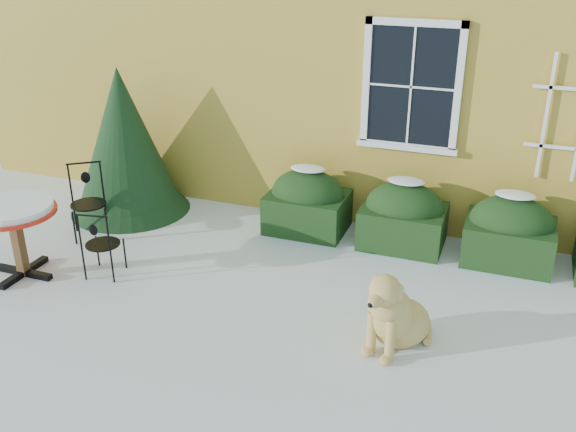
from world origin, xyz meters
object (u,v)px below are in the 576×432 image
at_px(patio_chair_near, 101,243).
at_px(dog, 394,315).
at_px(evergreen_shrub, 126,155).
at_px(patio_chair_far, 88,201).
at_px(bistro_table, 13,217).

distance_m(patio_chair_near, dog, 3.50).
height_order(evergreen_shrub, patio_chair_far, evergreen_shrub).
bearing_deg(dog, evergreen_shrub, 174.92).
relative_size(bistro_table, dog, 1.02).
bearing_deg(patio_chair_near, bistro_table, 9.86).
relative_size(patio_chair_near, patio_chair_far, 0.87).
bearing_deg(evergreen_shrub, bistro_table, -92.74).
xyz_separation_m(evergreen_shrub, dog, (4.30, -2.01, -0.47)).
relative_size(evergreen_shrub, dog, 2.16).
xyz_separation_m(evergreen_shrub, bistro_table, (-0.10, -2.12, -0.08)).
bearing_deg(evergreen_shrub, patio_chair_near, -65.81).
distance_m(evergreen_shrub, dog, 4.77).
bearing_deg(patio_chair_far, patio_chair_near, -83.50).
bearing_deg(bistro_table, evergreen_shrub, 87.26).
distance_m(patio_chair_far, dog, 4.46).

